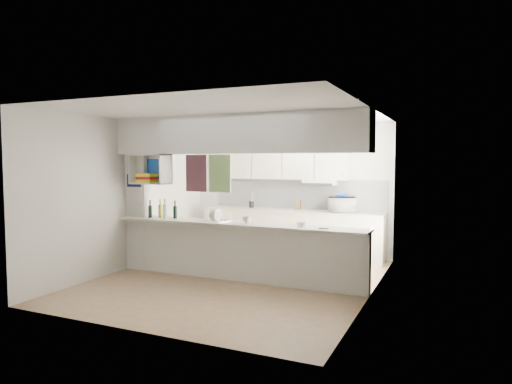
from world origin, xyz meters
The scene contains 16 objects.
floor centered at (0.00, 0.00, 0.00)m, with size 4.80×4.80×0.00m, color #926F54.
ceiling centered at (0.00, 0.00, 2.60)m, with size 4.80×4.80×0.00m, color white.
wall_back centered at (0.00, 2.40, 1.30)m, with size 4.20×4.20×0.00m, color silver.
wall_left centered at (-2.10, 0.00, 1.30)m, with size 4.80×4.80×0.00m, color silver.
wall_right centered at (2.10, 0.00, 1.30)m, with size 4.80×4.80×0.00m, color silver.
servery_partition centered at (-0.17, 0.00, 1.66)m, with size 4.20×0.50×2.60m.
cubby_shelf centered at (-1.57, -0.06, 1.71)m, with size 0.65×0.35×0.50m.
kitchen_run centered at (0.16, 2.14, 0.83)m, with size 3.60×0.63×2.24m.
microwave centered at (1.20, 2.09, 1.06)m, with size 0.51×0.34×0.28m, color white.
bowl centered at (1.17, 2.12, 1.23)m, with size 0.22×0.22×0.05m, color #0E429F.
dish_rack centered at (-0.37, 0.06, 1.00)m, with size 0.44×0.38×0.21m.
cup centered at (0.23, -0.07, 0.99)m, with size 0.13×0.13×0.10m, color white.
wine_bottles centered at (-1.38, -0.01, 1.04)m, with size 0.52×0.15×0.33m.
plastic_tubs centered at (1.12, -0.01, 0.95)m, with size 0.49×0.18×0.07m.
utensil_jar centered at (-0.71, 2.15, 0.99)m, with size 0.10×0.10×0.14m, color black.
knife_block centered at (0.29, 2.18, 1.02)m, with size 0.10×0.08×0.20m, color #55391D.
Camera 1 is at (3.20, -6.38, 1.90)m, focal length 32.00 mm.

